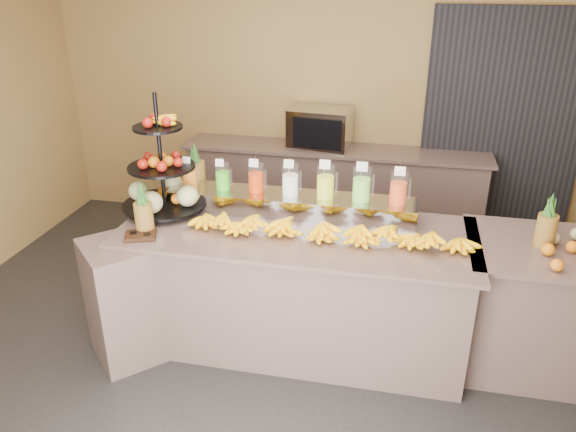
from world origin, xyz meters
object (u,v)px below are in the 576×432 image
(banana_heap, at_px, (324,226))
(condiment_caddy, at_px, (141,236))
(fruit_stand, at_px, (168,182))
(pitcher_tray, at_px, (290,204))
(right_fruit_pile, at_px, (571,248))
(oven_warmer, at_px, (320,128))

(banana_heap, height_order, condiment_caddy, banana_heap)
(banana_heap, bearing_deg, fruit_stand, 170.88)
(banana_heap, relative_size, fruit_stand, 2.23)
(banana_heap, height_order, fruit_stand, fruit_stand)
(pitcher_tray, relative_size, right_fruit_pile, 4.39)
(banana_heap, bearing_deg, right_fruit_pile, 1.03)
(banana_heap, bearing_deg, pitcher_tray, 132.74)
(pitcher_tray, distance_m, oven_warmer, 1.68)
(fruit_stand, relative_size, condiment_caddy, 4.37)
(right_fruit_pile, height_order, oven_warmer, oven_warmer)
(fruit_stand, xyz_separation_m, right_fruit_pile, (2.78, -0.17, -0.16))
(condiment_caddy, bearing_deg, fruit_stand, 87.72)
(pitcher_tray, xyz_separation_m, fruit_stand, (-0.90, -0.14, 0.15))
(condiment_caddy, bearing_deg, oven_warmer, 69.16)
(condiment_caddy, bearing_deg, pitcher_tray, 33.99)
(pitcher_tray, bearing_deg, banana_heap, -47.26)
(pitcher_tray, distance_m, right_fruit_pile, 1.91)
(pitcher_tray, bearing_deg, fruit_stand, -171.09)
(pitcher_tray, distance_m, fruit_stand, 0.92)
(banana_heap, xyz_separation_m, fruit_stand, (-1.21, 0.19, 0.15))
(fruit_stand, bearing_deg, right_fruit_pile, -7.91)
(fruit_stand, relative_size, right_fruit_pile, 2.11)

